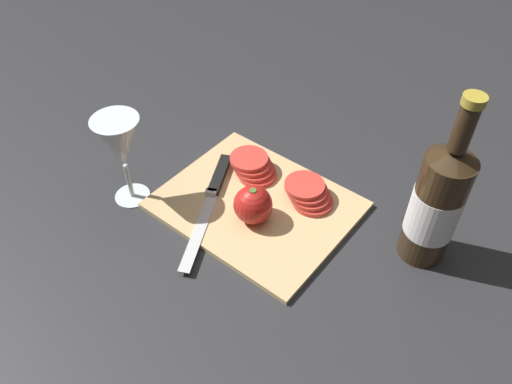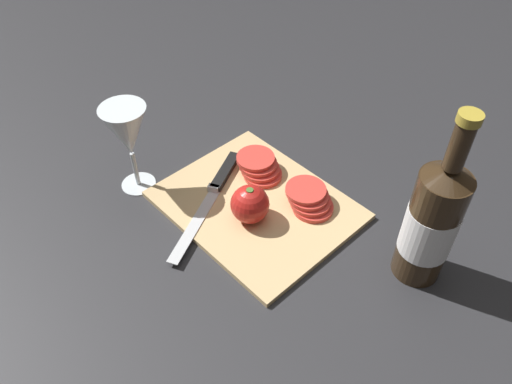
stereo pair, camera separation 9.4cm
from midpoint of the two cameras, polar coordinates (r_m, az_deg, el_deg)
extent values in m
plane|color=#28282B|center=(1.00, -6.90, -0.23)|extent=(3.00, 3.00, 0.00)
cube|color=tan|center=(0.97, -2.79, -1.63)|extent=(0.36, 0.29, 0.01)
cylinder|color=#332314|center=(0.85, 16.79, -2.11)|extent=(0.08, 0.08, 0.21)
cone|color=#332314|center=(0.78, 18.56, 3.88)|extent=(0.08, 0.08, 0.02)
cylinder|color=#332314|center=(0.75, 19.42, 6.79)|extent=(0.03, 0.03, 0.08)
cylinder|color=#B29933|center=(0.72, 20.29, 9.66)|extent=(0.03, 0.03, 0.01)
cylinder|color=silver|center=(0.86, 16.73, -2.31)|extent=(0.08, 0.08, 0.09)
cylinder|color=silver|center=(1.03, -16.49, -0.49)|extent=(0.07, 0.07, 0.00)
cylinder|color=silver|center=(1.00, -16.96, 1.16)|extent=(0.01, 0.01, 0.08)
cone|color=silver|center=(0.95, -18.09, 5.18)|extent=(0.09, 0.09, 0.10)
cone|color=beige|center=(0.97, -17.63, 3.56)|extent=(0.03, 0.03, 0.03)
sphere|color=red|center=(0.91, -3.31, -1.60)|extent=(0.07, 0.07, 0.07)
cylinder|color=#47702D|center=(0.89, -3.40, -0.11)|extent=(0.01, 0.01, 0.01)
cube|color=silver|center=(0.92, -9.45, -4.61)|extent=(0.10, 0.18, 0.00)
cube|color=silver|center=(0.98, -7.75, -0.30)|extent=(0.02, 0.02, 0.01)
cube|color=black|center=(1.02, -6.83, 1.86)|extent=(0.07, 0.11, 0.01)
cylinder|color=#D63D33|center=(1.02, -2.49, 1.93)|extent=(0.08, 0.08, 0.01)
cylinder|color=#D63D33|center=(1.01, -2.82, 2.51)|extent=(0.08, 0.08, 0.01)
cylinder|color=#D63D33|center=(1.01, -3.15, 3.09)|extent=(0.08, 0.08, 0.01)
cylinder|color=#D63D33|center=(1.01, -3.48, 3.68)|extent=(0.08, 0.08, 0.01)
cylinder|color=#D63D33|center=(0.96, 3.74, -1.23)|extent=(0.08, 0.08, 0.01)
cylinder|color=#D63D33|center=(0.96, 3.42, -0.62)|extent=(0.08, 0.08, 0.01)
cylinder|color=#D63D33|center=(0.96, 3.10, 0.00)|extent=(0.08, 0.08, 0.01)
cylinder|color=#D63D33|center=(0.95, 2.77, 0.62)|extent=(0.08, 0.08, 0.01)
camera|label=1|loc=(0.05, -92.87, -2.82)|focal=35.00mm
camera|label=2|loc=(0.05, 87.13, 2.82)|focal=35.00mm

